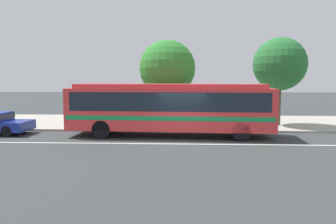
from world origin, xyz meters
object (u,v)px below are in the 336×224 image
object	(u,v)px
pedestrian_walking_along_curb	(128,112)
bus_stop_sign	(238,104)
pedestrian_waiting_near_sign	(166,111)
street_tree_mid_block	(280,64)
street_tree_near_stop	(167,68)
transit_bus	(170,106)

from	to	relation	value
pedestrian_walking_along_curb	bus_stop_sign	size ratio (longest dim) A/B	0.71
pedestrian_waiting_near_sign	street_tree_mid_block	distance (m)	8.13
pedestrian_waiting_near_sign	bus_stop_sign	xyz separation A→B (m)	(4.49, -1.79, 0.58)
pedestrian_waiting_near_sign	street_tree_near_stop	bearing A→B (deg)	-17.50
street_tree_near_stop	street_tree_mid_block	world-z (taller)	street_tree_mid_block
pedestrian_walking_along_curb	street_tree_mid_block	bearing A→B (deg)	10.98
street_tree_near_stop	street_tree_mid_block	distance (m)	7.45
bus_stop_sign	transit_bus	bearing A→B (deg)	-157.70
bus_stop_sign	street_tree_near_stop	world-z (taller)	street_tree_near_stop
pedestrian_waiting_near_sign	street_tree_mid_block	bearing A→B (deg)	3.30
transit_bus	street_tree_mid_block	world-z (taller)	street_tree_mid_block
transit_bus	pedestrian_waiting_near_sign	bearing A→B (deg)	96.87
transit_bus	bus_stop_sign	distance (m)	4.40
pedestrian_waiting_near_sign	pedestrian_walking_along_curb	distance (m)	2.73
street_tree_mid_block	transit_bus	bearing A→B (deg)	-151.26
pedestrian_walking_along_curb	street_tree_mid_block	distance (m)	10.45
pedestrian_waiting_near_sign	pedestrian_walking_along_curb	bearing A→B (deg)	-147.35
street_tree_near_stop	pedestrian_walking_along_curb	bearing A→B (deg)	-148.91
transit_bus	street_tree_near_stop	bearing A→B (deg)	95.37
pedestrian_waiting_near_sign	street_tree_near_stop	world-z (taller)	street_tree_near_stop
pedestrian_walking_along_curb	bus_stop_sign	bearing A→B (deg)	-2.70
transit_bus	street_tree_mid_block	xyz separation A→B (m)	(7.10, 3.90, 2.46)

